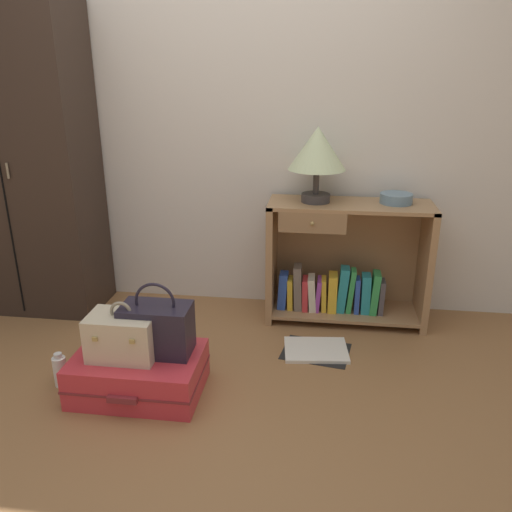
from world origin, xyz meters
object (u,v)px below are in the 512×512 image
(wardrobe, at_px, (22,163))
(bottle, at_px, (60,371))
(table_lamp, at_px, (317,151))
(bowl, at_px, (396,198))
(suitcase_large, at_px, (139,373))
(train_case, at_px, (123,336))
(bookshelf, at_px, (342,267))
(handbag, at_px, (157,328))
(open_book_on_floor, at_px, (316,350))

(wardrobe, bearing_deg, bottle, -56.65)
(table_lamp, xyz_separation_m, bowl, (0.47, 0.03, -0.27))
(suitcase_large, bearing_deg, table_lamp, 49.22)
(wardrobe, xyz_separation_m, train_case, (0.95, -0.91, -0.64))
(wardrobe, distance_m, table_lamp, 1.82)
(train_case, bearing_deg, table_lamp, 47.81)
(table_lamp, height_order, bowl, table_lamp)
(bookshelf, distance_m, suitcase_large, 1.40)
(suitcase_large, bearing_deg, bowl, 37.14)
(wardrobe, relative_size, bookshelf, 1.95)
(table_lamp, distance_m, handbag, 1.36)
(bottle, bearing_deg, bowl, 29.90)
(handbag, bearing_deg, wardrobe, 142.09)
(bowl, xyz_separation_m, train_case, (-1.34, -0.99, -0.47))
(bottle, bearing_deg, open_book_on_floor, 21.39)
(train_case, relative_size, bottle, 1.76)
(open_book_on_floor, bearing_deg, suitcase_large, -149.99)
(bookshelf, relative_size, train_case, 3.05)
(wardrobe, height_order, suitcase_large, wardrobe)
(wardrobe, height_order, bottle, wardrobe)
(bookshelf, xyz_separation_m, bottle, (-1.40, -0.95, -0.26))
(table_lamp, bearing_deg, open_book_on_floor, -84.46)
(wardrobe, xyz_separation_m, bowl, (2.29, 0.07, -0.17))
(bowl, xyz_separation_m, bottle, (-1.69, -0.97, -0.70))
(table_lamp, distance_m, suitcase_large, 1.57)
(wardrobe, bearing_deg, suitcase_large, -41.87)
(train_case, xyz_separation_m, open_book_on_floor, (0.91, 0.51, -0.31))
(train_case, height_order, handbag, handbag)
(open_book_on_floor, bearing_deg, bowl, 48.15)
(bookshelf, relative_size, handbag, 2.68)
(handbag, relative_size, open_book_on_floor, 0.89)
(bookshelf, distance_m, train_case, 1.43)
(table_lamp, relative_size, bottle, 2.43)
(table_lamp, bearing_deg, train_case, -132.19)
(bowl, height_order, handbag, bowl)
(open_book_on_floor, bearing_deg, bookshelf, 73.17)
(table_lamp, height_order, open_book_on_floor, table_lamp)
(table_lamp, bearing_deg, handbag, -128.77)
(wardrobe, height_order, handbag, wardrobe)
(bottle, distance_m, open_book_on_floor, 1.36)
(handbag, bearing_deg, bottle, -174.65)
(open_book_on_floor, bearing_deg, train_case, -150.80)
(bowl, bearing_deg, table_lamp, -176.30)
(bowl, relative_size, handbag, 0.52)
(bowl, height_order, open_book_on_floor, bowl)
(suitcase_large, distance_m, open_book_on_floor, 0.99)
(train_case, relative_size, open_book_on_floor, 0.78)
(table_lamp, bearing_deg, bottle, -142.34)
(bookshelf, bearing_deg, bowl, 4.32)
(wardrobe, xyz_separation_m, bottle, (0.59, -0.90, -0.87))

